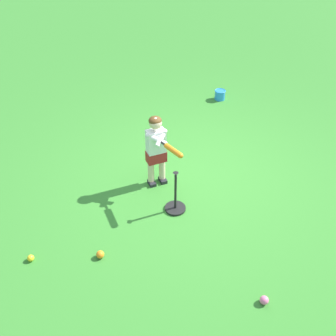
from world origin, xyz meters
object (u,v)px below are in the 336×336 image
at_px(play_ball_far_right, 31,258).
at_px(batting_tee, 175,203).
at_px(play_ball_by_bucket, 100,254).
at_px(play_ball_far_left, 264,300).
at_px(child_batter, 157,146).
at_px(toy_bucket, 220,95).

relative_size(play_ball_far_right, batting_tee, 0.13).
bearing_deg(play_ball_by_bucket, batting_tee, -170.36).
bearing_deg(play_ball_far_right, batting_tee, 174.15).
height_order(play_ball_far_left, play_ball_far_right, play_ball_far_left).
xyz_separation_m(child_batter, batting_tee, (0.09, 0.59, -0.55)).
relative_size(play_ball_far_left, play_ball_by_bucket, 1.00).
bearing_deg(play_ball_far_left, toy_bucket, -123.11).
relative_size(play_ball_by_bucket, batting_tee, 0.15).
xyz_separation_m(play_ball_by_bucket, play_ball_far_right, (0.70, -0.40, -0.01)).
relative_size(play_ball_by_bucket, toy_bucket, 0.44).
bearing_deg(play_ball_by_bucket, play_ball_far_left, 128.41).
bearing_deg(play_ball_far_left, child_batter, -92.50).
bearing_deg(play_ball_by_bucket, play_ball_far_right, -29.56).
xyz_separation_m(play_ball_far_left, play_ball_by_bucket, (1.18, -1.49, -0.00)).
bearing_deg(play_ball_far_left, batting_tee, -90.38).
bearing_deg(toy_bucket, child_batter, 32.86).
height_order(play_ball_far_left, batting_tee, batting_tee).
bearing_deg(batting_tee, play_ball_by_bucket, 9.64).
bearing_deg(toy_bucket, play_ball_far_left, 56.89).
distance_m(play_ball_far_left, play_ball_far_right, 2.66).
xyz_separation_m(batting_tee, toy_bucket, (-2.48, -2.13, -0.01)).
height_order(child_batter, play_ball_far_right, child_batter).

